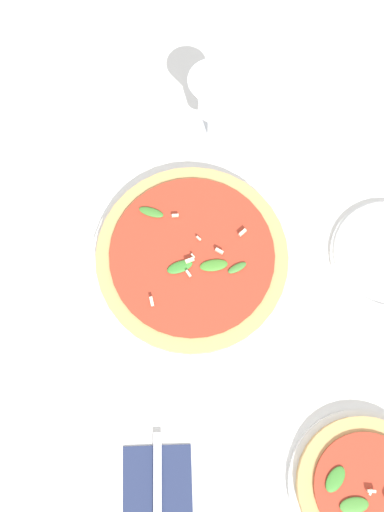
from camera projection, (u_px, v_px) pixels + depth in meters
The scene contains 6 objects.
ground_plane at pixel (185, 256), 0.96m from camera, with size 6.00×6.00×0.00m, color white.
pizza_arugula_main at pixel (192, 258), 0.94m from camera, with size 0.32×0.32×0.05m.
pizza_personal_side at pixel (364, 487), 0.85m from camera, with size 0.21×0.21×0.05m.
wine_glass at pixel (211, 99), 0.91m from camera, with size 0.07×0.07×0.17m.
napkin at pixel (158, 502), 0.86m from camera, with size 0.18×0.15×0.01m.
fork at pixel (158, 508), 0.85m from camera, with size 0.20×0.09×0.00m.
Camera 1 is at (0.25, -0.09, 0.92)m, focal length 42.00 mm.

